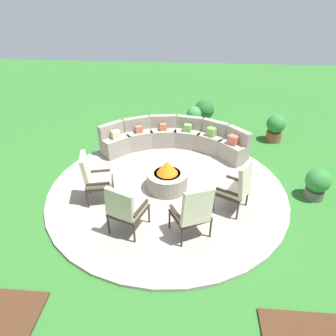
{
  "coord_description": "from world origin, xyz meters",
  "views": [
    {
      "loc": [
        0.46,
        -5.33,
        3.93
      ],
      "look_at": [
        0.0,
        0.2,
        0.45
      ],
      "focal_mm": 32.23,
      "sensor_mm": 36.0,
      "label": 1
    }
  ],
  "objects_px": {
    "fire_pit": "(167,178)",
    "lounge_chair_front_left": "(94,177)",
    "potted_plant_1": "(194,117)",
    "potted_plant_0": "(317,183)",
    "lounge_chair_back_left": "(193,211)",
    "lounge_chair_back_right": "(237,186)",
    "potted_plant_2": "(204,112)",
    "potted_plant_3": "(276,127)",
    "lounge_chair_front_right": "(125,208)",
    "curved_stone_bench": "(175,139)"
  },
  "relations": [
    {
      "from": "curved_stone_bench",
      "to": "potted_plant_3",
      "type": "distance_m",
      "value": 2.92
    },
    {
      "from": "potted_plant_2",
      "to": "potted_plant_3",
      "type": "distance_m",
      "value": 2.17
    },
    {
      "from": "curved_stone_bench",
      "to": "lounge_chair_back_left",
      "type": "xyz_separation_m",
      "value": [
        0.51,
        -3.14,
        0.23
      ]
    },
    {
      "from": "lounge_chair_front_left",
      "to": "potted_plant_2",
      "type": "height_order",
      "value": "lounge_chair_front_left"
    },
    {
      "from": "lounge_chair_front_left",
      "to": "lounge_chair_front_right",
      "type": "bearing_deg",
      "value": 29.84
    },
    {
      "from": "curved_stone_bench",
      "to": "lounge_chair_front_left",
      "type": "xyz_separation_m",
      "value": [
        -1.46,
        -2.26,
        0.23
      ]
    },
    {
      "from": "potted_plant_2",
      "to": "potted_plant_3",
      "type": "relative_size",
      "value": 1.07
    },
    {
      "from": "lounge_chair_back_right",
      "to": "potted_plant_3",
      "type": "height_order",
      "value": "lounge_chair_back_right"
    },
    {
      "from": "curved_stone_bench",
      "to": "lounge_chair_front_left",
      "type": "bearing_deg",
      "value": -122.88
    },
    {
      "from": "lounge_chair_front_left",
      "to": "potted_plant_2",
      "type": "distance_m",
      "value": 4.66
    },
    {
      "from": "curved_stone_bench",
      "to": "lounge_chair_front_right",
      "type": "bearing_deg",
      "value": -101.92
    },
    {
      "from": "fire_pit",
      "to": "lounge_chair_back_left",
      "type": "bearing_deg",
      "value": -68.31
    },
    {
      "from": "lounge_chair_back_left",
      "to": "potted_plant_1",
      "type": "relative_size",
      "value": 1.58
    },
    {
      "from": "potted_plant_3",
      "to": "potted_plant_0",
      "type": "bearing_deg",
      "value": -83.68
    },
    {
      "from": "lounge_chair_front_right",
      "to": "potted_plant_1",
      "type": "relative_size",
      "value": 1.5
    },
    {
      "from": "fire_pit",
      "to": "lounge_chair_back_right",
      "type": "distance_m",
      "value": 1.53
    },
    {
      "from": "potted_plant_1",
      "to": "lounge_chair_back_left",
      "type": "bearing_deg",
      "value": -89.91
    },
    {
      "from": "lounge_chair_back_left",
      "to": "potted_plant_3",
      "type": "height_order",
      "value": "lounge_chair_back_left"
    },
    {
      "from": "lounge_chair_back_left",
      "to": "potted_plant_2",
      "type": "distance_m",
      "value": 4.96
    },
    {
      "from": "potted_plant_0",
      "to": "potted_plant_2",
      "type": "height_order",
      "value": "potted_plant_2"
    },
    {
      "from": "potted_plant_0",
      "to": "potted_plant_1",
      "type": "xyz_separation_m",
      "value": [
        -2.57,
        3.36,
        -0.0
      ]
    },
    {
      "from": "lounge_chair_back_right",
      "to": "potted_plant_2",
      "type": "xyz_separation_m",
      "value": [
        -0.53,
        4.16,
        -0.15
      ]
    },
    {
      "from": "potted_plant_1",
      "to": "potted_plant_3",
      "type": "bearing_deg",
      "value": -17.48
    },
    {
      "from": "curved_stone_bench",
      "to": "potted_plant_1",
      "type": "xyz_separation_m",
      "value": [
        0.5,
        1.62,
        -0.02
      ]
    },
    {
      "from": "lounge_chair_back_left",
      "to": "curved_stone_bench",
      "type": "bearing_deg",
      "value": 70.25
    },
    {
      "from": "curved_stone_bench",
      "to": "potted_plant_0",
      "type": "bearing_deg",
      "value": -29.51
    },
    {
      "from": "fire_pit",
      "to": "potted_plant_1",
      "type": "bearing_deg",
      "value": 80.76
    },
    {
      "from": "lounge_chair_front_left",
      "to": "potted_plant_3",
      "type": "xyz_separation_m",
      "value": [
        4.23,
        3.16,
        -0.19
      ]
    },
    {
      "from": "curved_stone_bench",
      "to": "lounge_chair_back_right",
      "type": "height_order",
      "value": "lounge_chair_back_right"
    },
    {
      "from": "potted_plant_3",
      "to": "lounge_chair_back_left",
      "type": "bearing_deg",
      "value": -119.28
    },
    {
      "from": "fire_pit",
      "to": "lounge_chair_front_right",
      "type": "height_order",
      "value": "lounge_chair_front_right"
    },
    {
      "from": "curved_stone_bench",
      "to": "potted_plant_0",
      "type": "height_order",
      "value": "curved_stone_bench"
    },
    {
      "from": "curved_stone_bench",
      "to": "potted_plant_3",
      "type": "bearing_deg",
      "value": 18.08
    },
    {
      "from": "lounge_chair_front_right",
      "to": "potted_plant_1",
      "type": "xyz_separation_m",
      "value": [
        1.15,
        4.74,
        -0.23
      ]
    },
    {
      "from": "fire_pit",
      "to": "lounge_chair_front_left",
      "type": "distance_m",
      "value": 1.53
    },
    {
      "from": "lounge_chair_front_right",
      "to": "potted_plant_0",
      "type": "bearing_deg",
      "value": 39.93
    },
    {
      "from": "potted_plant_2",
      "to": "lounge_chair_back_left",
      "type": "bearing_deg",
      "value": -93.39
    },
    {
      "from": "lounge_chair_front_right",
      "to": "potted_plant_0",
      "type": "height_order",
      "value": "lounge_chair_front_right"
    },
    {
      "from": "fire_pit",
      "to": "lounge_chair_front_left",
      "type": "xyz_separation_m",
      "value": [
        -1.41,
        -0.52,
        0.3
      ]
    },
    {
      "from": "lounge_chair_front_left",
      "to": "potted_plant_0",
      "type": "xyz_separation_m",
      "value": [
        4.52,
        0.52,
        -0.25
      ]
    },
    {
      "from": "potted_plant_0",
      "to": "potted_plant_2",
      "type": "bearing_deg",
      "value": 122.58
    },
    {
      "from": "fire_pit",
      "to": "potted_plant_2",
      "type": "relative_size",
      "value": 1.06
    },
    {
      "from": "lounge_chair_back_right",
      "to": "potted_plant_0",
      "type": "distance_m",
      "value": 1.86
    },
    {
      "from": "lounge_chair_back_left",
      "to": "potted_plant_1",
      "type": "height_order",
      "value": "lounge_chair_back_left"
    },
    {
      "from": "fire_pit",
      "to": "potted_plant_3",
      "type": "bearing_deg",
      "value": 43.16
    },
    {
      "from": "lounge_chair_front_left",
      "to": "potted_plant_2",
      "type": "relative_size",
      "value": 1.28
    },
    {
      "from": "curved_stone_bench",
      "to": "fire_pit",
      "type": "bearing_deg",
      "value": -91.65
    },
    {
      "from": "potted_plant_1",
      "to": "potted_plant_0",
      "type": "bearing_deg",
      "value": -52.58
    },
    {
      "from": "potted_plant_2",
      "to": "lounge_chair_front_right",
      "type": "bearing_deg",
      "value": -106.46
    },
    {
      "from": "potted_plant_1",
      "to": "fire_pit",
      "type": "bearing_deg",
      "value": -99.24
    }
  ]
}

